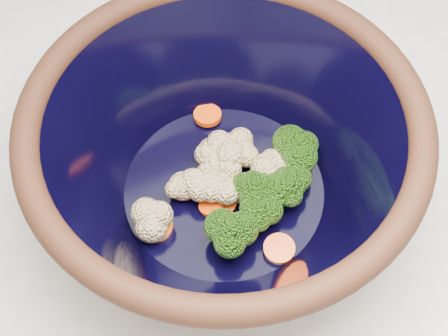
# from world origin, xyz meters

# --- Properties ---
(counter) EXTENTS (1.20, 1.20, 0.90)m
(counter) POSITION_xyz_m (0.00, 0.00, 0.45)
(counter) COLOR beige
(counter) RESTS_ON ground
(mixing_bowl) EXTENTS (0.46, 0.46, 0.16)m
(mixing_bowl) POSITION_xyz_m (-0.10, 0.04, 0.99)
(mixing_bowl) COLOR black
(mixing_bowl) RESTS_ON counter
(vegetable_pile) EXTENTS (0.20, 0.20, 0.06)m
(vegetable_pile) POSITION_xyz_m (-0.08, 0.02, 0.96)
(vegetable_pile) COLOR #608442
(vegetable_pile) RESTS_ON mixing_bowl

